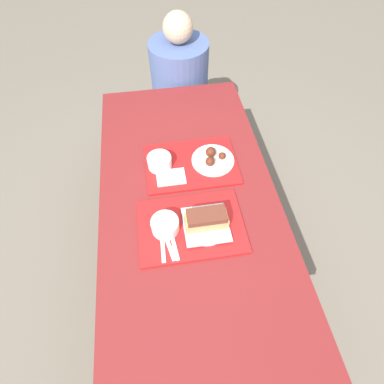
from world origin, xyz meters
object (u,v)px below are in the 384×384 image
tray_far (191,164)px  bowl_coleslaw_far (159,161)px  tray_near (191,226)px  bowl_coleslaw_near (165,225)px  wings_plate_far (213,158)px  person_seated_across (180,74)px  brisket_sandwich_plate (206,221)px

tray_far → bowl_coleslaw_far: size_ratio=3.85×
tray_near → bowl_coleslaw_near: bowl_coleslaw_near is taller
tray_near → bowl_coleslaw_near: bearing=179.4°
wings_plate_far → bowl_coleslaw_near: bearing=-127.8°
wings_plate_far → person_seated_across: bearing=93.8°
bowl_coleslaw_far → wings_plate_far: size_ratio=0.55×
tray_near → bowl_coleslaw_near: 0.12m
brisket_sandwich_plate → person_seated_across: size_ratio=0.29×
bowl_coleslaw_far → brisket_sandwich_plate: bearing=-66.0°
wings_plate_far → person_seated_across: size_ratio=0.31×
bowl_coleslaw_near → tray_far: bearing=64.7°
tray_near → tray_far: (0.05, 0.35, 0.00)m
person_seated_across → bowl_coleslaw_far: bearing=-103.4°
bowl_coleslaw_far → bowl_coleslaw_near: bearing=-91.4°
tray_far → bowl_coleslaw_far: bowl_coleslaw_far is taller
tray_far → bowl_coleslaw_near: 0.39m
tray_near → person_seated_across: size_ratio=0.67×
brisket_sandwich_plate → bowl_coleslaw_far: 0.40m
brisket_sandwich_plate → wings_plate_far: (0.10, 0.36, -0.02)m
tray_near → bowl_coleslaw_near: size_ratio=3.85×
tray_near → brisket_sandwich_plate: brisket_sandwich_plate is taller
brisket_sandwich_plate → person_seated_across: bearing=88.0°
tray_far → bowl_coleslaw_far: 0.16m
tray_far → wings_plate_far: bearing=1.6°
tray_near → brisket_sandwich_plate: size_ratio=2.34×
tray_near → wings_plate_far: bearing=65.3°
bowl_coleslaw_near → wings_plate_far: 0.44m
bowl_coleslaw_near → person_seated_across: 1.24m
tray_far → wings_plate_far: wings_plate_far is taller
tray_near → bowl_coleslaw_far: bowl_coleslaw_far is taller
tray_far → bowl_coleslaw_near: bowl_coleslaw_near is taller
bowl_coleslaw_far → person_seated_across: person_seated_across is taller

